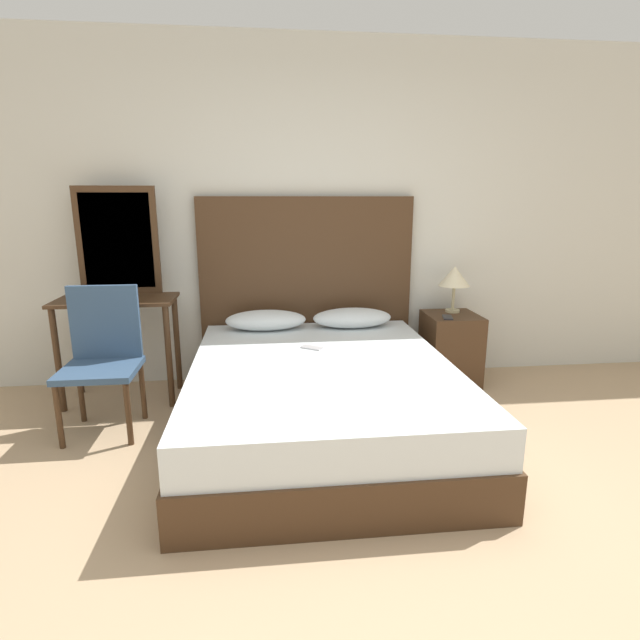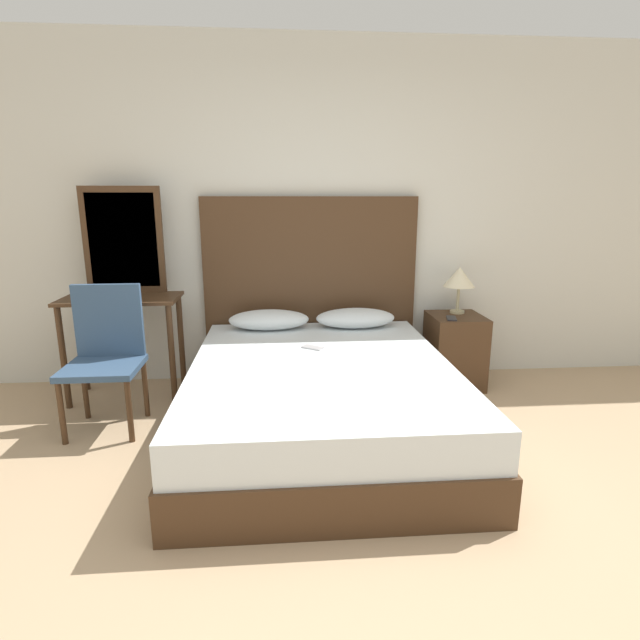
# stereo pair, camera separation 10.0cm
# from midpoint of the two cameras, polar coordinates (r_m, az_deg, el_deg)

# --- Properties ---
(ground_plane) EXTENTS (16.00, 16.00, 0.00)m
(ground_plane) POSITION_cam_midpoint_polar(r_m,az_deg,el_deg) (2.29, 7.49, -27.11)
(ground_plane) COLOR tan
(wall_back) EXTENTS (10.00, 0.06, 2.70)m
(wall_back) POSITION_cam_midpoint_polar(r_m,az_deg,el_deg) (4.13, 1.00, 11.81)
(wall_back) COLOR silver
(wall_back) RESTS_ON ground_plane
(bed) EXTENTS (1.65, 2.09, 0.49)m
(bed) POSITION_cam_midpoint_polar(r_m,az_deg,el_deg) (3.23, 1.05, -9.02)
(bed) COLOR #422B19
(bed) RESTS_ON ground_plane
(headboard) EXTENTS (1.73, 0.05, 1.50)m
(headboard) POSITION_cam_midpoint_polar(r_m,az_deg,el_deg) (4.11, -0.38, 3.41)
(headboard) COLOR #422B19
(headboard) RESTS_ON ground_plane
(pillow_left) EXTENTS (0.63, 0.30, 0.15)m
(pillow_left) POSITION_cam_midpoint_polar(r_m,az_deg,el_deg) (3.92, -5.13, 0.03)
(pillow_left) COLOR silver
(pillow_left) RESTS_ON bed
(pillow_right) EXTENTS (0.63, 0.30, 0.15)m
(pillow_right) POSITION_cam_midpoint_polar(r_m,az_deg,el_deg) (3.97, 4.79, 0.22)
(pillow_right) COLOR silver
(pillow_right) RESTS_ON bed
(phone_on_bed) EXTENTS (0.16, 0.14, 0.01)m
(phone_on_bed) POSITION_cam_midpoint_polar(r_m,az_deg,el_deg) (3.43, 0.02, -3.17)
(phone_on_bed) COLOR #B7B7BC
(phone_on_bed) RESTS_ON bed
(nightstand) EXTENTS (0.41, 0.44, 0.58)m
(nightstand) POSITION_cam_midpoint_polar(r_m,az_deg,el_deg) (4.19, 15.79, -3.39)
(nightstand) COLOR #422B19
(nightstand) RESTS_ON ground_plane
(table_lamp) EXTENTS (0.25, 0.25, 0.38)m
(table_lamp) POSITION_cam_midpoint_polar(r_m,az_deg,el_deg) (4.16, 16.31, 4.63)
(table_lamp) COLOR tan
(table_lamp) RESTS_ON nightstand
(phone_on_nightstand) EXTENTS (0.10, 0.16, 0.01)m
(phone_on_nightstand) POSITION_cam_midpoint_polar(r_m,az_deg,el_deg) (3.99, 15.49, 0.19)
(phone_on_nightstand) COLOR #232328
(phone_on_nightstand) RESTS_ON nightstand
(vanity_desk) EXTENTS (0.84, 0.44, 0.78)m
(vanity_desk) POSITION_cam_midpoint_polar(r_m,az_deg,el_deg) (3.97, -20.97, 0.13)
(vanity_desk) COLOR #422B19
(vanity_desk) RESTS_ON ground_plane
(vanity_mirror) EXTENTS (0.59, 0.03, 0.80)m
(vanity_mirror) POSITION_cam_midpoint_polar(r_m,az_deg,el_deg) (4.07, -20.91, 8.50)
(vanity_mirror) COLOR #422B19
(vanity_mirror) RESTS_ON vanity_desk
(chair) EXTENTS (0.47, 0.44, 0.94)m
(chair) POSITION_cam_midpoint_polar(r_m,az_deg,el_deg) (3.55, -22.54, -3.11)
(chair) COLOR #334C6B
(chair) RESTS_ON ground_plane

